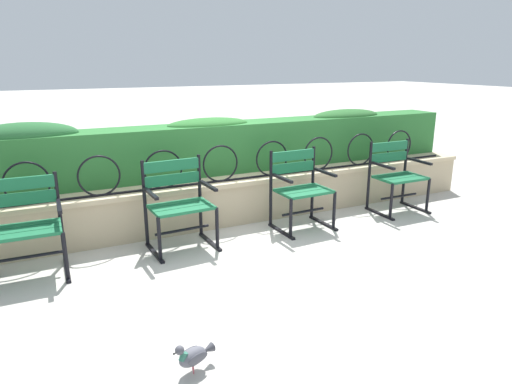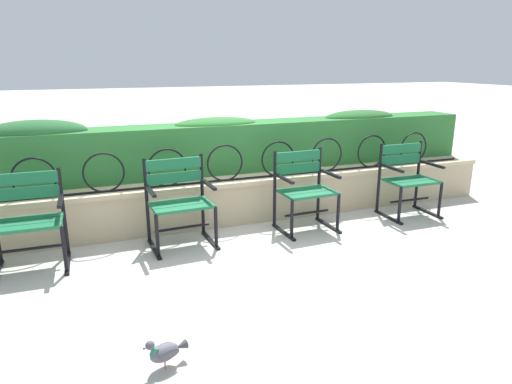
{
  "view_description": "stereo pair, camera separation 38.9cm",
  "coord_description": "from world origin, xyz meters",
  "views": [
    {
      "loc": [
        -1.95,
        -3.9,
        1.83
      ],
      "look_at": [
        0.0,
        0.1,
        0.55
      ],
      "focal_mm": 32.07,
      "sensor_mm": 36.0,
      "label": 1
    },
    {
      "loc": [
        -1.59,
        -4.06,
        1.83
      ],
      "look_at": [
        0.0,
        0.1,
        0.55
      ],
      "focal_mm": 32.07,
      "sensor_mm": 36.0,
      "label": 2
    }
  ],
  "objects": [
    {
      "name": "ground_plane",
      "position": [
        0.0,
        0.0,
        0.0
      ],
      "size": [
        60.0,
        60.0,
        0.0
      ],
      "primitive_type": "plane",
      "color": "#BCB7AD"
    },
    {
      "name": "stone_wall",
      "position": [
        0.0,
        0.82,
        0.26
      ],
      "size": [
        6.89,
        0.41,
        0.52
      ],
      "color": "tan",
      "rests_on": "ground"
    },
    {
      "name": "iron_arch_fence",
      "position": [
        -0.11,
        0.75,
        0.71
      ],
      "size": [
        6.36,
        0.02,
        0.42
      ],
      "color": "black",
      "rests_on": "stone_wall"
    },
    {
      "name": "hedge_row",
      "position": [
        -0.05,
        1.24,
        0.85
      ],
      "size": [
        6.75,
        0.48,
        0.72
      ],
      "color": "#2D7033",
      "rests_on": "stone_wall"
    },
    {
      "name": "park_chair_leftmost",
      "position": [
        -2.13,
        0.31,
        0.47
      ],
      "size": [
        0.64,
        0.53,
        0.87
      ],
      "color": "#19663D",
      "rests_on": "ground"
    },
    {
      "name": "park_chair_centre_left",
      "position": [
        -0.74,
        0.36,
        0.47
      ],
      "size": [
        0.66,
        0.55,
        0.9
      ],
      "color": "#19663D",
      "rests_on": "ground"
    },
    {
      "name": "park_chair_centre_right",
      "position": [
        0.66,
        0.33,
        0.47
      ],
      "size": [
        0.63,
        0.54,
        0.88
      ],
      "color": "#19663D",
      "rests_on": "ground"
    },
    {
      "name": "park_chair_rightmost",
      "position": [
        2.06,
        0.32,
        0.47
      ],
      "size": [
        0.63,
        0.53,
        0.87
      ],
      "color": "#19663D",
      "rests_on": "ground"
    },
    {
      "name": "pigeon_near_chairs",
      "position": [
        -1.25,
        -1.59,
        0.11
      ],
      "size": [
        0.29,
        0.16,
        0.22
      ],
      "color": "#5B5B66",
      "rests_on": "ground"
    }
  ]
}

